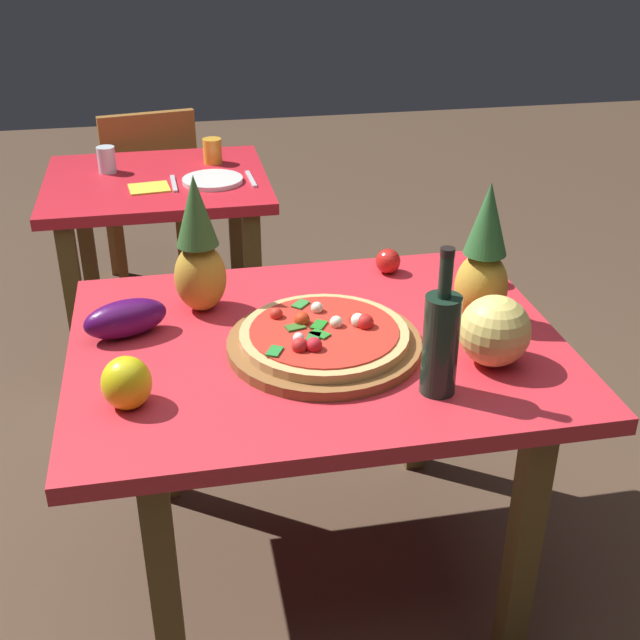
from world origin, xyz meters
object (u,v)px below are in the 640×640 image
object	(u,v)px
dinner_plate	(213,180)
napkin_folded	(149,188)
background_table	(159,211)
wine_bottle	(441,341)
display_table	(317,372)
melon	(495,331)
pineapple_right	(484,261)
bell_pepper	(127,383)
tomato_by_bottle	(388,261)
pineapple_left	(199,252)
knife_utensil	(251,179)
tomato_beside_pepper	(491,273)
pizza_board	(324,344)
drinking_glass_juice	(212,151)
drinking_glass_water	(107,160)
eggplant	(126,318)
dining_chair	(150,190)
fork_utensil	(174,184)
pizza	(324,334)

from	to	relation	value
dinner_plate	napkin_folded	xyz separation A→B (m)	(-0.23, -0.03, -0.01)
background_table	wine_bottle	distance (m)	1.70
wine_bottle	display_table	bearing A→B (deg)	128.21
melon	pineapple_right	bearing A→B (deg)	77.69
wine_bottle	bell_pepper	world-z (taller)	wine_bottle
melon	tomato_by_bottle	distance (m)	0.53
bell_pepper	tomato_by_bottle	world-z (taller)	bell_pepper
pineapple_left	knife_utensil	xyz separation A→B (m)	(0.24, 1.01, -0.15)
background_table	tomato_beside_pepper	size ratio (longest dim) A/B	12.68
pizza_board	dinner_plate	size ratio (longest dim) A/B	2.05
pineapple_left	napkin_folded	size ratio (longest dim) A/B	2.52
pineapple_left	drinking_glass_juice	size ratio (longest dim) A/B	3.73
drinking_glass_water	knife_utensil	world-z (taller)	drinking_glass_water
background_table	bell_pepper	size ratio (longest dim) A/B	7.11
pineapple_right	background_table	bearing A→B (deg)	120.75
background_table	pineapple_right	world-z (taller)	pineapple_right
melon	eggplant	bearing A→B (deg)	160.58
tomato_by_bottle	drinking_glass_juice	distance (m)	1.19
background_table	drinking_glass_water	xyz separation A→B (m)	(-0.18, 0.11, 0.18)
pineapple_right	drinking_glass_juice	bearing A→B (deg)	110.73
dining_chair	fork_utensil	size ratio (longest dim) A/B	4.72
drinking_glass_water	dinner_plate	bearing A→B (deg)	-27.39
pineapple_left	pineapple_right	xyz separation A→B (m)	(0.67, -0.19, 0.00)
drinking_glass_juice	knife_utensil	xyz separation A→B (m)	(0.12, -0.24, -0.04)
pineapple_left	napkin_folded	world-z (taller)	pineapple_left
background_table	pineapple_right	xyz separation A→B (m)	(0.77, -1.29, 0.29)
wine_bottle	dinner_plate	size ratio (longest dim) A/B	1.49
melon	bell_pepper	distance (m)	0.80
dining_chair	tomato_beside_pepper	xyz separation A→B (m)	(0.92, -1.69, 0.27)
display_table	drinking_glass_juice	bearing A→B (deg)	95.23
pizza	wine_bottle	bearing A→B (deg)	-47.61
dinner_plate	wine_bottle	bearing A→B (deg)	-76.29
knife_utensil	tomato_beside_pepper	bearing A→B (deg)	-64.98
wine_bottle	fork_utensil	distance (m)	1.58
pizza	tomato_by_bottle	size ratio (longest dim) A/B	5.67
drinking_glass_water	pineapple_left	bearing A→B (deg)	-77.05
eggplant	knife_utensil	xyz separation A→B (m)	(0.43, 1.11, -0.04)
dining_chair	pizza	world-z (taller)	dining_chair
background_table	fork_utensil	distance (m)	0.17
bell_pepper	tomato_beside_pepper	size ratio (longest dim) A/B	1.78
drinking_glass_juice	dinner_plate	world-z (taller)	drinking_glass_juice
tomato_by_bottle	tomato_beside_pepper	world-z (taller)	tomato_by_bottle
drinking_glass_juice	fork_utensil	distance (m)	0.29
bell_pepper	eggplant	distance (m)	0.30
tomato_beside_pepper	background_table	bearing A→B (deg)	128.53
pizza_board	pizza	world-z (taller)	pizza
wine_bottle	tomato_beside_pepper	bearing A→B (deg)	57.28
napkin_folded	wine_bottle	bearing A→B (deg)	-67.95
pizza_board	drinking_glass_juice	world-z (taller)	drinking_glass_juice
pineapple_right	napkin_folded	xyz separation A→B (m)	(-0.79, 1.17, -0.16)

